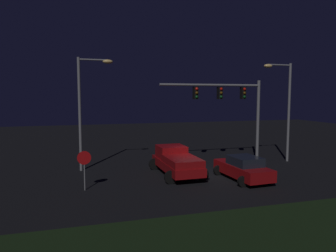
% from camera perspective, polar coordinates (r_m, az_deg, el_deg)
% --- Properties ---
extents(ground_plane, '(80.00, 80.00, 0.00)m').
position_cam_1_polar(ground_plane, '(21.60, 4.79, -8.74)').
color(ground_plane, black).
extents(grass_median, '(21.58, 6.11, 0.10)m').
position_cam_1_polar(grass_median, '(13.35, 21.05, -18.04)').
color(grass_median, black).
rests_on(grass_median, ground_plane).
extents(pickup_truck, '(2.91, 5.43, 1.80)m').
position_cam_1_polar(pickup_truck, '(21.47, 1.42, -6.07)').
color(pickup_truck, maroon).
rests_on(pickup_truck, ground_plane).
extents(car_sedan, '(2.64, 4.49, 1.51)m').
position_cam_1_polar(car_sedan, '(20.78, 13.32, -7.34)').
color(car_sedan, maroon).
rests_on(car_sedan, ground_plane).
extents(traffic_signal_gantry, '(8.32, 0.56, 6.50)m').
position_cam_1_polar(traffic_signal_gantry, '(25.31, 11.23, 4.47)').
color(traffic_signal_gantry, slate).
rests_on(traffic_signal_gantry, ground_plane).
extents(street_lamp_left, '(2.44, 0.44, 7.93)m').
position_cam_1_polar(street_lamp_left, '(22.97, -14.39, 4.56)').
color(street_lamp_left, slate).
rests_on(street_lamp_left, ground_plane).
extents(street_lamp_right, '(2.48, 0.44, 7.83)m').
position_cam_1_polar(street_lamp_right, '(26.89, 20.07, 4.39)').
color(street_lamp_right, slate).
rests_on(street_lamp_right, ground_plane).
extents(stop_sign, '(0.76, 0.08, 2.23)m').
position_cam_1_polar(stop_sign, '(18.39, -14.79, -6.42)').
color(stop_sign, slate).
rests_on(stop_sign, ground_plane).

